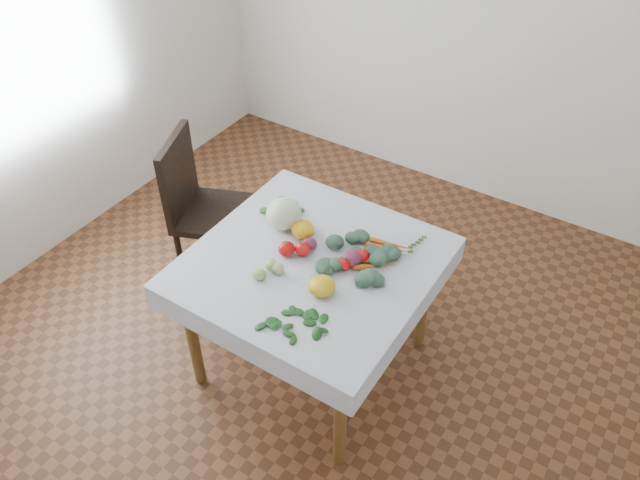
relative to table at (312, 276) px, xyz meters
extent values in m
plane|color=brown|center=(0.00, 0.00, -0.65)|extent=(4.00, 4.00, 0.00)
cube|color=white|center=(0.00, 2.00, 0.70)|extent=(4.00, 0.04, 2.70)
cube|color=white|center=(-2.00, 0.00, 0.70)|extent=(0.04, 4.00, 2.70)
cube|color=brown|center=(0.00, 0.00, 0.08)|extent=(1.00, 1.00, 0.04)
cylinder|color=brown|center=(-0.44, -0.44, -0.30)|extent=(0.06, 0.06, 0.71)
cylinder|color=brown|center=(0.44, -0.44, -0.30)|extent=(0.06, 0.06, 0.71)
cylinder|color=brown|center=(-0.44, 0.44, -0.30)|extent=(0.06, 0.06, 0.71)
cylinder|color=brown|center=(0.44, 0.44, -0.30)|extent=(0.06, 0.06, 0.71)
cube|color=white|center=(0.00, 0.00, 0.10)|extent=(1.12, 1.12, 0.01)
cube|color=black|center=(-0.88, 0.29, -0.18)|extent=(0.57, 0.57, 0.04)
cube|color=black|center=(-1.07, 0.22, 0.08)|extent=(0.21, 0.42, 0.48)
cylinder|color=black|center=(-0.98, 0.05, -0.43)|extent=(0.04, 0.04, 0.45)
cylinder|color=black|center=(-0.64, 0.19, -0.43)|extent=(0.04, 0.04, 0.45)
cylinder|color=black|center=(-1.13, 0.39, -0.43)|extent=(0.04, 0.04, 0.45)
cylinder|color=black|center=(-0.78, 0.54, -0.43)|extent=(0.04, 0.04, 0.45)
ellipsoid|color=#DBF2CA|center=(-0.26, 0.15, 0.18)|extent=(0.22, 0.22, 0.16)
ellipsoid|color=red|center=(-0.06, 0.02, 0.14)|extent=(0.10, 0.10, 0.07)
ellipsoid|color=red|center=(0.20, 0.13, 0.13)|extent=(0.09, 0.09, 0.06)
ellipsoid|color=red|center=(-0.13, -0.03, 0.14)|extent=(0.11, 0.11, 0.07)
ellipsoid|color=red|center=(0.16, 0.04, 0.13)|extent=(0.10, 0.10, 0.06)
ellipsoid|color=#EFA719|center=(-0.14, 0.13, 0.14)|extent=(0.15, 0.15, 0.08)
ellipsoid|color=#EFA719|center=(0.16, -0.15, 0.15)|extent=(0.15, 0.15, 0.09)
ellipsoid|color=#56182D|center=(-0.06, 0.07, 0.13)|extent=(0.09, 0.09, 0.06)
ellipsoid|color=#56182D|center=(0.17, 0.09, 0.14)|extent=(0.10, 0.10, 0.08)
ellipsoid|color=#ABC773|center=(-0.06, -0.19, 0.13)|extent=(0.05, 0.05, 0.05)
ellipsoid|color=#ABC773|center=(-0.09, -0.16, 0.13)|extent=(0.05, 0.05, 0.05)
ellipsoid|color=#ABC773|center=(-0.08, -0.24, 0.13)|extent=(0.05, 0.05, 0.05)
cone|color=orange|center=(0.28, 0.30, 0.12)|extent=(0.23, 0.08, 0.03)
cone|color=orange|center=(0.28, 0.26, 0.12)|extent=(0.22, 0.10, 0.03)
cone|color=orange|center=(0.28, 0.23, 0.12)|extent=(0.22, 0.12, 0.03)
cone|color=orange|center=(0.28, 0.19, 0.12)|extent=(0.21, 0.13, 0.03)
cone|color=orange|center=(0.28, 0.16, 0.12)|extent=(0.21, 0.15, 0.03)
cone|color=orange|center=(0.28, 0.12, 0.12)|extent=(0.20, 0.16, 0.03)
ellipsoid|color=#365848|center=(0.19, 0.12, 0.13)|extent=(0.08, 0.08, 0.05)
ellipsoid|color=#365848|center=(0.13, 0.13, 0.13)|extent=(0.08, 0.08, 0.05)
ellipsoid|color=#365848|center=(0.18, 0.08, 0.13)|extent=(0.08, 0.08, 0.05)
ellipsoid|color=#365848|center=(0.19, 0.16, 0.13)|extent=(0.08, 0.08, 0.05)
ellipsoid|color=#365848|center=(0.10, 0.09, 0.13)|extent=(0.08, 0.08, 0.05)
ellipsoid|color=#365848|center=(0.24, 0.09, 0.13)|extent=(0.08, 0.08, 0.05)
ellipsoid|color=#365848|center=(0.12, 0.18, 0.13)|extent=(0.08, 0.08, 0.05)
ellipsoid|color=#365848|center=(0.14, 0.04, 0.13)|extent=(0.08, 0.08, 0.05)
ellipsoid|color=#365848|center=(0.25, 0.16, 0.13)|extent=(0.08, 0.08, 0.05)
ellipsoid|color=#365848|center=(0.04, 0.13, 0.13)|extent=(0.08, 0.08, 0.05)
ellipsoid|color=#365848|center=(0.24, 0.03, 0.13)|extent=(0.08, 0.08, 0.05)
ellipsoid|color=#365848|center=(0.17, 0.23, 0.13)|extent=(0.08, 0.08, 0.05)
ellipsoid|color=#365848|center=(0.05, 0.03, 0.13)|extent=(0.08, 0.08, 0.05)
ellipsoid|color=#365848|center=(0.32, 0.12, 0.13)|extent=(0.08, 0.08, 0.05)
ellipsoid|color=#365848|center=(0.03, 0.21, 0.13)|extent=(0.08, 0.08, 0.05)
ellipsoid|color=#365848|center=(0.18, -0.03, 0.13)|extent=(0.08, 0.08, 0.05)
ellipsoid|color=#174A17|center=(0.18, -0.37, 0.11)|extent=(0.06, 0.04, 0.01)
ellipsoid|color=#174A17|center=(0.14, -0.36, 0.11)|extent=(0.06, 0.04, 0.01)
ellipsoid|color=#174A17|center=(0.18, -0.40, 0.11)|extent=(0.06, 0.04, 0.01)
ellipsoid|color=#174A17|center=(0.18, -0.34, 0.11)|extent=(0.06, 0.04, 0.01)
ellipsoid|color=#174A17|center=(0.12, -0.39, 0.11)|extent=(0.06, 0.04, 0.01)
ellipsoid|color=#174A17|center=(0.22, -0.39, 0.11)|extent=(0.06, 0.04, 0.01)
ellipsoid|color=#174A17|center=(0.14, -0.33, 0.11)|extent=(0.06, 0.04, 0.01)
ellipsoid|color=#174A17|center=(0.15, -0.43, 0.11)|extent=(0.06, 0.04, 0.01)
ellipsoid|color=#174A17|center=(0.23, -0.34, 0.11)|extent=(0.06, 0.04, 0.01)
ellipsoid|color=#174A17|center=(0.09, -0.36, 0.11)|extent=(0.06, 0.04, 0.01)
ellipsoid|color=#174A17|center=(0.22, -0.43, 0.11)|extent=(0.06, 0.04, 0.01)
ellipsoid|color=#174A17|center=(0.17, -0.30, 0.11)|extent=(0.06, 0.04, 0.01)
ellipsoid|color=#174A17|center=(0.09, -0.43, 0.11)|extent=(0.06, 0.04, 0.01)
ellipsoid|color=#174A17|center=(0.27, -0.37, 0.11)|extent=(0.06, 0.04, 0.01)
ellipsoid|color=#174A17|center=(0.08, -0.31, 0.11)|extent=(0.06, 0.04, 0.01)
ellipsoid|color=#174A17|center=(0.18, -0.47, 0.11)|extent=(0.06, 0.04, 0.01)
ellipsoid|color=#4C843C|center=(-0.33, 0.25, 0.11)|extent=(0.05, 0.05, 0.02)
ellipsoid|color=#4C843C|center=(-0.37, 0.26, 0.11)|extent=(0.05, 0.05, 0.02)
ellipsoid|color=#4C843C|center=(-0.34, 0.22, 0.11)|extent=(0.05, 0.05, 0.02)
ellipsoid|color=#4C843C|center=(-0.32, 0.28, 0.11)|extent=(0.05, 0.05, 0.02)
ellipsoid|color=#4C843C|center=(-0.39, 0.24, 0.11)|extent=(0.05, 0.05, 0.02)
ellipsoid|color=#4C843C|center=(-0.30, 0.23, 0.11)|extent=(0.05, 0.05, 0.02)
ellipsoid|color=#4C843C|center=(-0.37, 0.30, 0.11)|extent=(0.05, 0.05, 0.02)
ellipsoid|color=#4C843C|center=(-0.38, 0.19, 0.11)|extent=(0.05, 0.05, 0.02)
ellipsoid|color=#4C843C|center=(-0.27, 0.28, 0.11)|extent=(0.05, 0.05, 0.02)
ellipsoid|color=#4C843C|center=(-0.43, 0.27, 0.11)|extent=(0.05, 0.05, 0.02)
ellipsoid|color=#4C843C|center=(-0.30, 0.18, 0.11)|extent=(0.05, 0.05, 0.02)
camera|label=1|loc=(1.22, -1.83, 2.14)|focal=35.00mm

